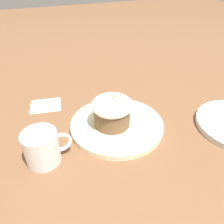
{
  "coord_description": "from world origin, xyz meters",
  "views": [
    {
      "loc": [
        -0.2,
        -0.44,
        0.39
      ],
      "look_at": [
        -0.01,
        -0.0,
        0.06
      ],
      "focal_mm": 35.0,
      "sensor_mm": 36.0,
      "label": 1
    }
  ],
  "objects": [
    {
      "name": "ground_plane",
      "position": [
        0.0,
        0.0,
        0.0
      ],
      "size": [
        4.0,
        4.0,
        0.0
      ],
      "primitive_type": "plane",
      "color": "brown"
    },
    {
      "name": "dessert_plate",
      "position": [
        0.0,
        0.0,
        0.01
      ],
      "size": [
        0.26,
        0.26,
        0.02
      ],
      "color": "beige",
      "rests_on": "ground_plane"
    },
    {
      "name": "carrot_cake",
      "position": [
        -0.01,
        -0.0,
        0.06
      ],
      "size": [
        0.11,
        0.11,
        0.09
      ],
      "color": "brown",
      "rests_on": "dessert_plate"
    },
    {
      "name": "spoon",
      "position": [
        0.0,
        0.02,
        0.02
      ],
      "size": [
        0.13,
        0.04,
        0.01
      ],
      "color": "#B7B7BC",
      "rests_on": "dessert_plate"
    },
    {
      "name": "coffee_cup",
      "position": [
        -0.21,
        -0.05,
        0.04
      ],
      "size": [
        0.11,
        0.08,
        0.08
      ],
      "color": "white",
      "rests_on": "ground_plane"
    },
    {
      "name": "paper_napkin",
      "position": [
        -0.17,
        0.19,
        0.0
      ],
      "size": [
        0.11,
        0.1,
        0.0
      ],
      "color": "white",
      "rests_on": "ground_plane"
    }
  ]
}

